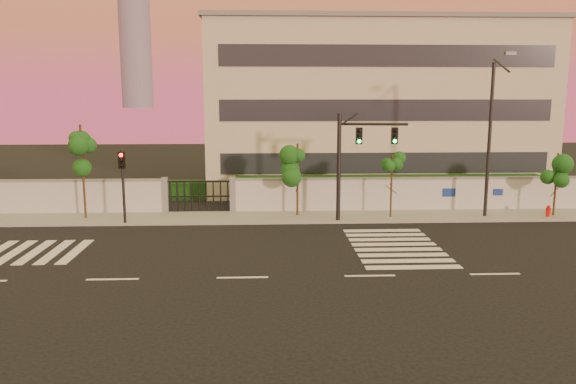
# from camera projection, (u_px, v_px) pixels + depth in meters

# --- Properties ---
(ground) EXTENTS (120.00, 120.00, 0.00)m
(ground) POSITION_uv_depth(u_px,v_px,m) (242.00, 278.00, 21.81)
(ground) COLOR black
(ground) RESTS_ON ground
(sidewalk) EXTENTS (60.00, 3.00, 0.15)m
(sidewalk) POSITION_uv_depth(u_px,v_px,m) (249.00, 217.00, 32.13)
(sidewalk) COLOR gray
(sidewalk) RESTS_ON ground
(perimeter_wall) EXTENTS (60.00, 0.36, 2.20)m
(perimeter_wall) POSITION_uv_depth(u_px,v_px,m) (251.00, 196.00, 33.44)
(perimeter_wall) COLOR #AEB1B6
(perimeter_wall) RESTS_ON ground
(hedge_row) EXTENTS (41.00, 4.25, 1.80)m
(hedge_row) POSITION_uv_depth(u_px,v_px,m) (269.00, 192.00, 36.23)
(hedge_row) COLOR #153510
(hedge_row) RESTS_ON ground
(institutional_building) EXTENTS (24.40, 12.40, 12.25)m
(institutional_building) POSITION_uv_depth(u_px,v_px,m) (370.00, 106.00, 42.77)
(institutional_building) COLOR beige
(institutional_building) RESTS_ON ground
(road_markings) EXTENTS (57.00, 7.62, 0.02)m
(road_markings) POSITION_uv_depth(u_px,v_px,m) (211.00, 251.00, 25.44)
(road_markings) COLOR silver
(road_markings) RESTS_ON ground
(street_tree_c) EXTENTS (1.51, 1.20, 5.41)m
(street_tree_c) POSITION_uv_depth(u_px,v_px,m) (82.00, 150.00, 31.08)
(street_tree_c) COLOR #382314
(street_tree_c) RESTS_ON ground
(street_tree_d) EXTENTS (1.55, 1.24, 4.29)m
(street_tree_d) POSITION_uv_depth(u_px,v_px,m) (298.00, 163.00, 31.93)
(street_tree_d) COLOR #382314
(street_tree_d) RESTS_ON ground
(street_tree_e) EXTENTS (1.29, 1.03, 3.70)m
(street_tree_e) POSITION_uv_depth(u_px,v_px,m) (392.00, 172.00, 31.52)
(street_tree_e) COLOR #382314
(street_tree_e) RESTS_ON ground
(street_tree_f) EXTENTS (1.46, 1.16, 3.76)m
(street_tree_f) POSITION_uv_depth(u_px,v_px,m) (557.00, 170.00, 31.94)
(street_tree_f) COLOR #382314
(street_tree_f) RESTS_ON ground
(traffic_signal_main) EXTENTS (3.81, 0.65, 6.03)m
(traffic_signal_main) POSITION_uv_depth(u_px,v_px,m) (353.00, 154.00, 30.54)
(traffic_signal_main) COLOR black
(traffic_signal_main) RESTS_ON ground
(traffic_signal_secondary) EXTENTS (0.32, 0.33, 4.13)m
(traffic_signal_secondary) POSITION_uv_depth(u_px,v_px,m) (123.00, 178.00, 30.02)
(traffic_signal_secondary) COLOR black
(traffic_signal_secondary) RESTS_ON ground
(streetlight_east) EXTENTS (0.55, 2.21, 9.18)m
(streetlight_east) POSITION_uv_depth(u_px,v_px,m) (491.00, 132.00, 31.17)
(streetlight_east) COLOR black
(streetlight_east) RESTS_ON ground
(fire_hydrant) EXTENTS (0.31, 0.30, 0.81)m
(fire_hydrant) POSITION_uv_depth(u_px,v_px,m) (548.00, 212.00, 31.97)
(fire_hydrant) COLOR red
(fire_hydrant) RESTS_ON ground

